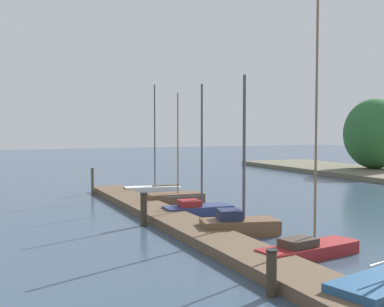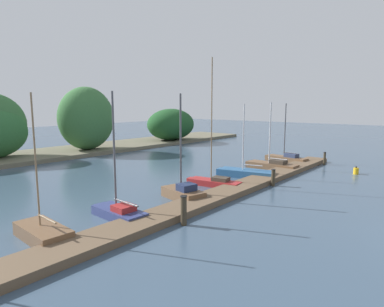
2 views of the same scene
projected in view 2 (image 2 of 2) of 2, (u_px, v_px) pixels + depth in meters
dock_pier at (221, 194)px, 19.47m from camera, size 32.52×1.80×0.35m
far_shore at (27, 132)px, 32.93m from camera, size 64.23×9.25×7.32m
sailboat_1 at (41, 231)px, 13.42m from camera, size 1.40×3.14×5.88m
sailboat_2 at (118, 211)px, 15.93m from camera, size 1.33×3.34×6.03m
sailboat_3 at (182, 192)px, 19.08m from camera, size 1.86×3.12×6.01m
sailboat_4 at (213, 181)px, 22.16m from camera, size 1.54×3.89×8.40m
sailboat_5 at (244, 173)px, 24.90m from camera, size 2.23×4.44×5.45m
sailboat_6 at (271, 165)px, 28.01m from camera, size 1.33×4.49×5.59m
sailboat_7 at (286, 158)px, 31.22m from camera, size 1.58×4.29×5.49m
mooring_piling_1 at (184, 210)px, 14.92m from camera, size 0.31×0.31×1.36m
mooring_piling_2 at (273, 177)px, 22.10m from camera, size 0.29×0.29×1.14m
mooring_piling_3 at (325, 158)px, 29.74m from camera, size 0.24×0.24×1.17m
channel_buoy_0 at (356, 171)px, 25.84m from camera, size 0.39×0.39×0.64m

